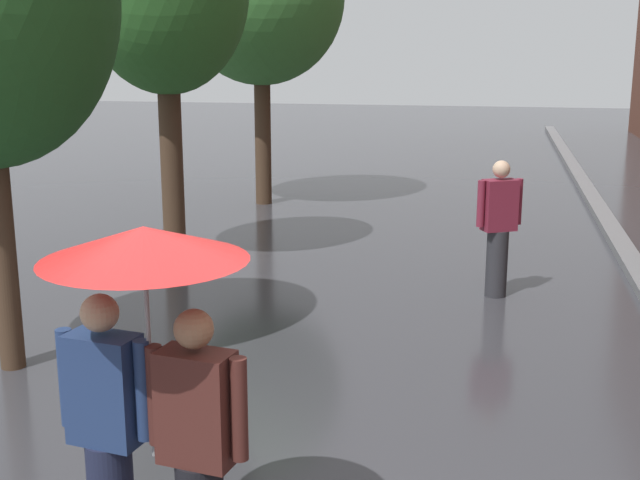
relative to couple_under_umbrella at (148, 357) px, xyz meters
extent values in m
cube|color=slate|center=(3.70, 10.14, -1.32)|extent=(0.30, 36.00, 0.12)
cylinder|color=#473323|center=(-2.67, 2.80, -0.23)|extent=(0.23, 0.23, 2.30)
cylinder|color=#473323|center=(-2.65, 6.91, -0.03)|extent=(0.31, 0.31, 2.70)
cylinder|color=#473323|center=(-2.63, 11.51, -0.04)|extent=(0.31, 0.31, 2.69)
cube|color=navy|center=(-0.28, 0.04, -0.23)|extent=(0.43, 0.28, 0.63)
sphere|color=tan|center=(-0.28, 0.04, 0.21)|extent=(0.21, 0.21, 0.21)
cylinder|color=navy|center=(-0.53, 0.07, -0.19)|extent=(0.09, 0.09, 0.57)
cylinder|color=navy|center=(-0.04, 0.00, -0.19)|extent=(0.09, 0.09, 0.57)
cube|color=#4C231E|center=(0.28, -0.05, -0.24)|extent=(0.43, 0.28, 0.62)
sphere|color=#9E7051|center=(0.28, -0.05, 0.19)|extent=(0.21, 0.21, 0.21)
cylinder|color=#4C231E|center=(0.04, -0.02, -0.21)|extent=(0.09, 0.09, 0.56)
cylinder|color=#4C231E|center=(0.53, -0.09, -0.21)|extent=(0.09, 0.09, 0.56)
cylinder|color=#9E9EA3|center=(0.00, 0.01, -0.02)|extent=(0.02, 0.02, 1.13)
cone|color=red|center=(0.00, 0.01, 0.62)|extent=(1.10, 1.10, 0.18)
cylinder|color=#2D2D33|center=(1.84, 6.13, -0.97)|extent=(0.26, 0.26, 0.83)
cube|color=maroon|center=(1.84, 6.13, -0.24)|extent=(0.46, 0.38, 0.62)
sphere|color=beige|center=(1.84, 6.13, 0.19)|extent=(0.21, 0.21, 0.21)
cylinder|color=maroon|center=(1.62, 6.02, -0.21)|extent=(0.09, 0.09, 0.56)
cylinder|color=maroon|center=(2.07, 6.25, -0.21)|extent=(0.09, 0.09, 0.56)
camera|label=1|loc=(1.76, -3.86, 1.61)|focal=46.35mm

